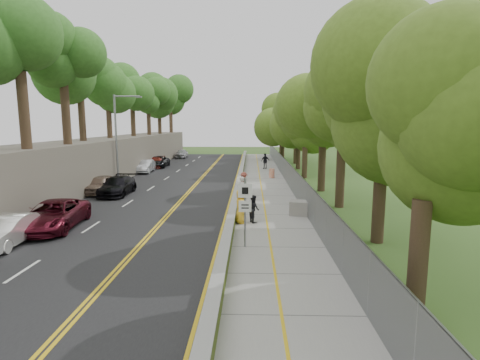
{
  "coord_description": "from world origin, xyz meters",
  "views": [
    {
      "loc": [
        1.3,
        -19.06,
        5.49
      ],
      "look_at": [
        0.5,
        8.0,
        1.4
      ],
      "focal_mm": 28.0,
      "sensor_mm": 36.0,
      "label": 1
    }
  ],
  "objects": [
    {
      "name": "rock_embankment",
      "position": [
        -13.5,
        15.0,
        2.0
      ],
      "size": [
        5.0,
        66.0,
        4.0
      ],
      "primitive_type": "cube",
      "color": "#595147",
      "rests_on": "ground"
    },
    {
      "name": "painter_1",
      "position": [
        0.75,
        6.09,
        0.98
      ],
      "size": [
        0.57,
        0.75,
        1.87
      ],
      "primitive_type": "imported",
      "rotation": [
        0.0,
        0.0,
        1.38
      ],
      "color": "silver",
      "rests_on": "sidewalk"
    },
    {
      "name": "streetlight",
      "position": [
        -10.46,
        14.0,
        4.64
      ],
      "size": [
        2.52,
        0.22,
        8.0
      ],
      "color": "gray",
      "rests_on": "ground"
    },
    {
      "name": "trees_fenceside",
      "position": [
        7.0,
        15.0,
        7.0
      ],
      "size": [
        7.0,
        66.0,
        14.0
      ],
      "primitive_type": null,
      "color": "olive",
      "rests_on": "ground"
    },
    {
      "name": "road",
      "position": [
        -5.4,
        15.0,
        0.02
      ],
      "size": [
        11.2,
        66.0,
        0.04
      ],
      "primitive_type": "cube",
      "color": "black",
      "rests_on": "ground"
    },
    {
      "name": "car_4",
      "position": [
        -10.55,
        9.71,
        0.75
      ],
      "size": [
        1.84,
        4.21,
        1.41
      ],
      "primitive_type": "imported",
      "rotation": [
        0.0,
        0.0,
        -0.04
      ],
      "color": "gray",
      "rests_on": "road"
    },
    {
      "name": "car_3",
      "position": [
        -9.0,
        9.12,
        0.74
      ],
      "size": [
        2.07,
        4.86,
        1.4
      ],
      "primitive_type": "imported",
      "rotation": [
        0.0,
        0.0,
        0.02
      ],
      "color": "black",
      "rests_on": "road"
    },
    {
      "name": "person_far",
      "position": [
        3.03,
        26.19,
        0.99
      ],
      "size": [
        1.19,
        0.8,
        1.88
      ],
      "primitive_type": "imported",
      "rotation": [
        0.0,
        0.0,
        3.48
      ],
      "color": "black",
      "rests_on": "sidewalk"
    },
    {
      "name": "car_6",
      "position": [
        -10.42,
        27.49,
        0.72
      ],
      "size": [
        2.38,
        4.96,
        1.37
      ],
      "primitive_type": "imported",
      "rotation": [
        0.0,
        0.0,
        0.02
      ],
      "color": "black",
      "rests_on": "road"
    },
    {
      "name": "painter_3",
      "position": [
        0.75,
        9.53,
        0.92
      ],
      "size": [
        0.9,
        1.25,
        1.74
      ],
      "primitive_type": "imported",
      "rotation": [
        0.0,
        0.0,
        1.32
      ],
      "color": "#9F473A",
      "rests_on": "sidewalk"
    },
    {
      "name": "jersey_barrier",
      "position": [
        0.25,
        15.0,
        0.3
      ],
      "size": [
        0.42,
        66.0,
        0.6
      ],
      "primitive_type": "cube",
      "color": "#ADE724",
      "rests_on": "ground"
    },
    {
      "name": "concrete_block",
      "position": [
        4.3,
        3.0,
        0.47
      ],
      "size": [
        1.46,
        1.22,
        0.85
      ],
      "primitive_type": "cube",
      "rotation": [
        0.0,
        0.0,
        -0.23
      ],
      "color": "gray",
      "rests_on": "sidewalk"
    },
    {
      "name": "signpost",
      "position": [
        1.05,
        -3.02,
        1.96
      ],
      "size": [
        0.62,
        0.09,
        3.1
      ],
      "color": "gray",
      "rests_on": "sidewalk"
    },
    {
      "name": "painter_0",
      "position": [
        0.75,
        1.0,
        1.0
      ],
      "size": [
        0.71,
        0.99,
        1.89
      ],
      "primitive_type": "imported",
      "rotation": [
        0.0,
        0.0,
        1.7
      ],
      "color": "yellow",
      "rests_on": "sidewalk"
    },
    {
      "name": "car_1",
      "position": [
        -9.65,
        -3.05,
        0.71
      ],
      "size": [
        1.59,
        4.12,
        1.34
      ],
      "primitive_type": "imported",
      "rotation": [
        0.0,
        0.0,
        0.04
      ],
      "color": "white",
      "rests_on": "road"
    },
    {
      "name": "painter_2",
      "position": [
        1.45,
        1.24,
        0.82
      ],
      "size": [
        0.84,
        0.92,
        1.54
      ],
      "primitive_type": "imported",
      "rotation": [
        0.0,
        0.0,
        1.99
      ],
      "color": "black",
      "rests_on": "sidewalk"
    },
    {
      "name": "car_7",
      "position": [
        -10.6,
        27.28,
        0.7
      ],
      "size": [
        2.14,
        4.66,
        1.32
      ],
      "primitive_type": "imported",
      "rotation": [
        0.0,
        0.0,
        0.06
      ],
      "color": "#98342A",
      "rests_on": "road"
    },
    {
      "name": "car_5",
      "position": [
        -10.6,
        22.35,
        0.75
      ],
      "size": [
        1.7,
        4.35,
        1.41
      ],
      "primitive_type": "imported",
      "rotation": [
        0.0,
        0.0,
        0.05
      ],
      "color": "silver",
      "rests_on": "road"
    },
    {
      "name": "chainlink_fence",
      "position": [
        4.65,
        15.0,
        1.0
      ],
      "size": [
        0.04,
        66.0,
        2.0
      ],
      "primitive_type": "cube",
      "color": "slate",
      "rests_on": "ground"
    },
    {
      "name": "ground",
      "position": [
        0.0,
        0.0,
        0.0
      ],
      "size": [
        140.0,
        140.0,
        0.0
      ],
      "primitive_type": "plane",
      "color": "#33511E",
      "rests_on": "ground"
    },
    {
      "name": "car_2",
      "position": [
        -9.0,
        -0.35,
        0.77
      ],
      "size": [
        2.91,
        5.46,
        1.46
      ],
      "primitive_type": "imported",
      "rotation": [
        0.0,
        0.0,
        0.09
      ],
      "color": "#53101D",
      "rests_on": "road"
    },
    {
      "name": "construction_barrel",
      "position": [
        3.42,
        18.66,
        0.5
      ],
      "size": [
        0.55,
        0.55,
        0.91
      ],
      "primitive_type": "cylinder",
      "color": "#FF440B",
      "rests_on": "sidewalk"
    },
    {
      "name": "sidewalk",
      "position": [
        2.55,
        15.0,
        0.03
      ],
      "size": [
        4.2,
        66.0,
        0.05
      ],
      "primitive_type": "cube",
      "color": "gray",
      "rests_on": "ground"
    },
    {
      "name": "trees_embankment",
      "position": [
        -13.0,
        15.0,
        10.5
      ],
      "size": [
        6.4,
        66.0,
        13.0
      ],
      "primitive_type": null,
      "color": "#3D7A29",
      "rests_on": "rock_embankment"
    },
    {
      "name": "car_8",
      "position": [
        -9.79,
        40.29,
        0.73
      ],
      "size": [
        1.72,
        4.09,
        1.38
      ],
      "primitive_type": "imported",
      "rotation": [
        0.0,
        0.0,
        0.02
      ],
      "color": "#B9B8BD",
      "rests_on": "road"
    }
  ]
}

